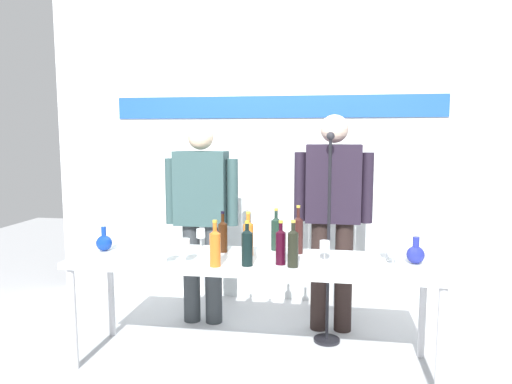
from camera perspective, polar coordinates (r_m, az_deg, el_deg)
name	(u,v)px	position (r m, az deg, el deg)	size (l,w,h in m)	color
ground_plane	(253,362)	(3.44, -0.42, -20.11)	(10.00, 10.00, 0.00)	#ADAFB3
back_wall	(276,142)	(4.40, 2.45, 6.09)	(4.35, 0.11, 3.00)	silver
display_table	(253,266)	(3.19, -0.43, -9.10)	(2.46, 0.65, 0.74)	silver
decanter_blue_left	(104,242)	(3.54, -18.08, -5.88)	(0.11, 0.11, 0.18)	#0F3499
decanter_blue_right	(416,254)	(3.21, 18.93, -7.18)	(0.12, 0.12, 0.18)	navy
presenter_left	(202,211)	(3.87, -6.66, -2.27)	(0.61, 0.22, 1.66)	#303539
presenter_right	(333,208)	(3.72, 9.37, -1.99)	(0.61, 0.22, 1.73)	black
wine_bottle_0	(293,247)	(2.95, 4.55, -6.68)	(0.07, 0.07, 0.30)	black
wine_bottle_1	(248,237)	(3.23, -0.95, -5.47)	(0.07, 0.07, 0.31)	orange
wine_bottle_2	(298,233)	(3.29, 5.16, -5.08)	(0.07, 0.07, 0.34)	#341715
wine_bottle_3	(276,232)	(3.38, 2.46, -4.95)	(0.07, 0.07, 0.31)	#192F25
wine_bottle_4	(223,235)	(3.33, -4.08, -5.27)	(0.07, 0.07, 0.29)	black
wine_bottle_5	(247,246)	(2.98, -1.10, -6.63)	(0.07, 0.07, 0.29)	black
wine_bottle_6	(281,245)	(3.01, 3.04, -6.53)	(0.07, 0.07, 0.29)	black
wine_bottle_7	(215,247)	(2.97, -5.03, -6.66)	(0.07, 0.07, 0.30)	orange
wine_glass_left_0	(201,234)	(3.49, -6.77, -5.10)	(0.07, 0.07, 0.14)	white
wine_glass_left_1	(166,248)	(3.09, -11.01, -6.71)	(0.07, 0.07, 0.15)	white
wine_glass_left_2	(185,246)	(3.09, -8.72, -6.53)	(0.07, 0.07, 0.16)	white
wine_glass_left_3	(161,233)	(3.48, -11.51, -4.99)	(0.07, 0.07, 0.15)	white
wine_glass_right_0	(325,246)	(3.14, 8.40, -6.59)	(0.07, 0.07, 0.13)	white
wine_glass_right_1	(387,244)	(3.21, 15.74, -6.10)	(0.06, 0.06, 0.16)	white
wine_glass_right_2	(393,250)	(3.12, 16.44, -6.83)	(0.06, 0.06, 0.14)	white
microphone_stand	(328,273)	(3.60, 8.79, -9.76)	(0.20, 0.20, 1.59)	black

